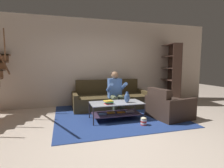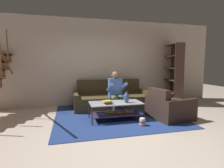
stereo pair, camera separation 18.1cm
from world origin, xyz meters
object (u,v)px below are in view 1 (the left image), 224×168
Objects in this scene: couch at (110,99)px; book_stack at (109,102)px; bookshelf at (170,79)px; armchair at (169,107)px; coffee_table at (116,108)px; popcorn_tub at (144,121)px; person_seated_center at (116,90)px; vase at (127,97)px.

book_stack is (-0.43, -1.38, 0.20)m from couch.
armchair is (-1.17, -1.70, -0.59)m from bookshelf.
armchair reaches higher than coffee_table.
couch is 1.88m from popcorn_tub.
popcorn_tub is at bearing -157.93° from armchair.
person_seated_center is at bearing 102.06° from popcorn_tub.
book_stack is 1.60m from armchair.
armchair is at bearing -52.24° from couch.
couch is at bearing 98.31° from popcorn_tub.
couch is 10.37× the size of book_stack.
book_stack is 0.22× the size of armchair.
couch is 1.89m from armchair.
vase is at bearing -145.64° from bookshelf.
armchair reaches higher than vase.
book_stack is at bearing -174.89° from vase.
bookshelf is at bearing 18.87° from person_seated_center.
vase is 1.40× the size of popcorn_tub.
vase is 0.73m from popcorn_tub.
vase is 1.15m from armchair.
bookshelf reaches higher than armchair.
vase reaches higher than popcorn_tub.
armchair is (1.58, -0.11, -0.21)m from book_stack.
person_seated_center is 0.76m from vase.
person_seated_center is 1.11× the size of armchair.
couch reaches higher than coffee_table.
armchair reaches higher than popcorn_tub.
vase is 0.13× the size of bookshelf.
couch is at bearing -174.88° from bookshelf.
popcorn_tub is (-0.89, -0.36, -0.18)m from armchair.
coffee_table is at bearing -149.71° from bookshelf.
vase is 1.16× the size of book_stack.
coffee_table is 5.64× the size of book_stack.
couch is 1.37m from vase.
bookshelf is 10.98× the size of popcorn_tub.
person_seated_center is 0.92m from book_stack.
armchair is at bearing -7.95° from vase.
popcorn_tub is at bearing -77.94° from person_seated_center.
coffee_table is at bearing 27.60° from book_stack.
popcorn_tub is (0.27, -1.85, -0.18)m from couch.
bookshelf is at bearing 55.55° from armchair.
person_seated_center reaches higher than vase.
person_seated_center is 1.40m from popcorn_tub.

